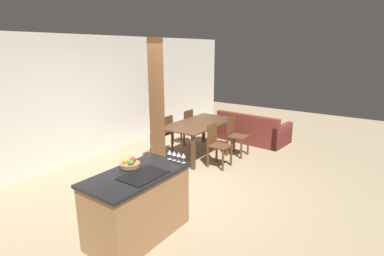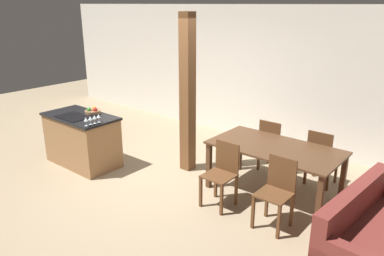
{
  "view_description": "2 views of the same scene",
  "coord_description": "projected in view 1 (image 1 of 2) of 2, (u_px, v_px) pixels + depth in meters",
  "views": [
    {
      "loc": [
        -3.89,
        -2.95,
        2.42
      ],
      "look_at": [
        0.6,
        0.2,
        0.95
      ],
      "focal_mm": 28.0,
      "sensor_mm": 36.0,
      "label": 1
    },
    {
      "loc": [
        3.96,
        -3.87,
        2.71
      ],
      "look_at": [
        0.6,
        0.2,
        0.95
      ],
      "focal_mm": 35.0,
      "sensor_mm": 36.0,
      "label": 2
    }
  ],
  "objects": [
    {
      "name": "fruit_bowl",
      "position": [
        130.0,
        164.0,
        3.95
      ],
      "size": [
        0.27,
        0.27,
        0.11
      ],
      "color": "#99704C",
      "rests_on": "kitchen_island"
    },
    {
      "name": "wine_glass_far",
      "position": [
        174.0,
        153.0,
        4.15
      ],
      "size": [
        0.07,
        0.07,
        0.14
      ],
      "color": "silver",
      "rests_on": "kitchen_island"
    },
    {
      "name": "dining_chair_far_right",
      "position": [
        185.0,
        126.0,
        7.7
      ],
      "size": [
        0.4,
        0.4,
        0.9
      ],
      "rotation": [
        0.0,
        0.0,
        3.14
      ],
      "color": "brown",
      "rests_on": "ground_plane"
    },
    {
      "name": "dining_table",
      "position": [
        199.0,
        126.0,
        6.92
      ],
      "size": [
        1.86,
        0.99,
        0.76
      ],
      "color": "#51331E",
      "rests_on": "ground_plane"
    },
    {
      "name": "wine_glass_end",
      "position": [
        170.0,
        152.0,
        4.19
      ],
      "size": [
        0.07,
        0.07,
        0.14
      ],
      "color": "silver",
      "rests_on": "kitchen_island"
    },
    {
      "name": "couch",
      "position": [
        253.0,
        131.0,
        8.0
      ],
      "size": [
        1.09,
        1.83,
        0.78
      ],
      "rotation": [
        0.0,
        0.0,
        1.49
      ],
      "color": "maroon",
      "rests_on": "ground_plane"
    },
    {
      "name": "wine_glass_near",
      "position": [
        183.0,
        156.0,
        4.06
      ],
      "size": [
        0.07,
        0.07,
        0.14
      ],
      "color": "silver",
      "rests_on": "kitchen_island"
    },
    {
      "name": "wine_glass_middle",
      "position": [
        179.0,
        155.0,
        4.1
      ],
      "size": [
        0.07,
        0.07,
        0.14
      ],
      "color": "silver",
      "rests_on": "kitchen_island"
    },
    {
      "name": "kitchen_island",
      "position": [
        138.0,
        205.0,
        3.89
      ],
      "size": [
        1.35,
        0.74,
        0.9
      ],
      "color": "#9E7047",
      "rests_on": "ground_plane"
    },
    {
      "name": "dining_chair_near_left",
      "position": [
        217.0,
        144.0,
        6.24
      ],
      "size": [
        0.4,
        0.4,
        0.9
      ],
      "color": "brown",
      "rests_on": "ground_plane"
    },
    {
      "name": "wall_back",
      "position": [
        80.0,
        99.0,
        6.51
      ],
      "size": [
        11.2,
        0.08,
        2.7
      ],
      "color": "silver",
      "rests_on": "ground_plane"
    },
    {
      "name": "ground_plane",
      "position": [
        182.0,
        188.0,
        5.34
      ],
      "size": [
        16.0,
        16.0,
        0.0
      ],
      "primitive_type": "plane",
      "color": "#9E896B"
    },
    {
      "name": "dining_chair_far_left",
      "position": [
        164.0,
        133.0,
        7.04
      ],
      "size": [
        0.4,
        0.4,
        0.9
      ],
      "rotation": [
        0.0,
        0.0,
        3.14
      ],
      "color": "brown",
      "rests_on": "ground_plane"
    },
    {
      "name": "timber_post",
      "position": [
        157.0,
        111.0,
        5.46
      ],
      "size": [
        0.2,
        0.2,
        2.6
      ],
      "color": "brown",
      "rests_on": "ground_plane"
    },
    {
      "name": "dining_chair_near_right",
      "position": [
        235.0,
        135.0,
        6.9
      ],
      "size": [
        0.4,
        0.4,
        0.9
      ],
      "color": "brown",
      "rests_on": "ground_plane"
    }
  ]
}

